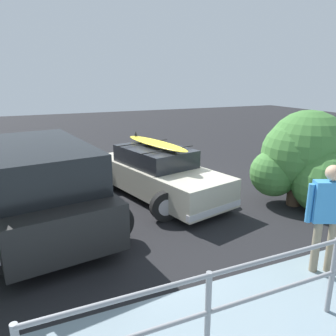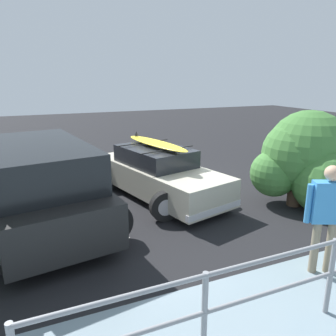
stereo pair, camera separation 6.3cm
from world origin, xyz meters
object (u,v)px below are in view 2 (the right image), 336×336
(sedan_car, at_px, (158,173))
(bush_near_left, at_px, (306,159))
(person_bystander, at_px, (327,210))
(suv_car, at_px, (40,186))

(sedan_car, xyz_separation_m, bush_near_left, (-3.15, 1.90, 0.52))
(person_bystander, xyz_separation_m, bush_near_left, (-2.01, -2.45, 0.07))
(sedan_car, xyz_separation_m, suv_car, (2.93, 0.86, 0.31))
(suv_car, relative_size, bush_near_left, 1.83)
(bush_near_left, bearing_deg, person_bystander, 50.57)
(suv_car, bearing_deg, bush_near_left, 170.25)
(sedan_car, xyz_separation_m, person_bystander, (-1.14, 4.35, 0.45))
(sedan_car, height_order, bush_near_left, bush_near_left)
(suv_car, relative_size, person_bystander, 2.55)
(suv_car, xyz_separation_m, bush_near_left, (-6.09, 1.05, 0.21))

